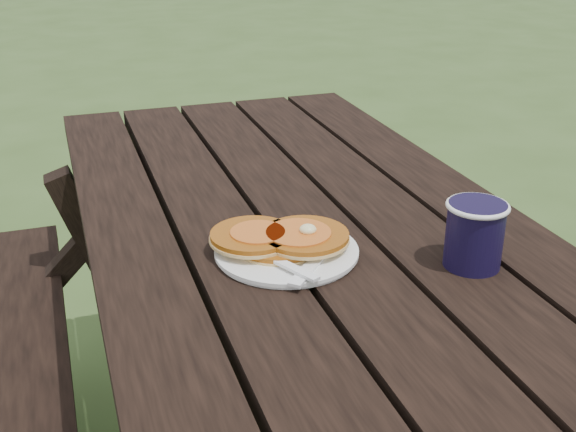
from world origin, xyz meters
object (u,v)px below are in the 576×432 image
object	(u,v)px
pancake_stack	(280,238)
coffee_cup	(475,231)
picnic_table	(323,428)
plate	(287,252)

from	to	relation	value
pancake_stack	coffee_cup	bearing A→B (deg)	-27.22
picnic_table	plate	world-z (taller)	plate
plate	pancake_stack	xyz separation A→B (m)	(-0.01, 0.01, 0.02)
picnic_table	coffee_cup	bearing A→B (deg)	-38.31
plate	pancake_stack	distance (m)	0.02
pancake_stack	coffee_cup	world-z (taller)	coffee_cup
picnic_table	plate	size ratio (longest dim) A/B	8.15
pancake_stack	plate	bearing A→B (deg)	-64.23
picnic_table	coffee_cup	world-z (taller)	coffee_cup
plate	coffee_cup	xyz separation A→B (m)	(0.26, -0.12, 0.05)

